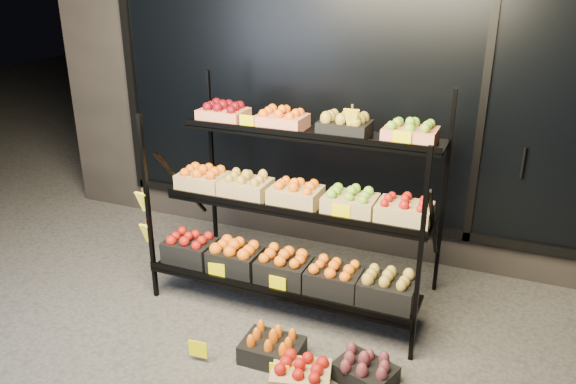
% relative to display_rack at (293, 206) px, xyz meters
% --- Properties ---
extents(ground, '(24.00, 24.00, 0.00)m').
position_rel_display_rack_xyz_m(ground, '(0.01, -0.60, -0.79)').
color(ground, '#514F4C').
rests_on(ground, ground).
extents(building, '(6.00, 2.08, 3.50)m').
position_rel_display_rack_xyz_m(building, '(0.01, 1.99, 0.96)').
color(building, '#2D2826').
rests_on(building, ground).
extents(display_rack, '(2.18, 1.02, 1.66)m').
position_rel_display_rack_xyz_m(display_rack, '(0.00, 0.00, 0.00)').
color(display_rack, black).
rests_on(display_rack, ground).
extents(tag_floor_a, '(0.13, 0.01, 0.12)m').
position_rel_display_rack_xyz_m(tag_floor_a, '(-0.27, -1.00, -0.73)').
color(tag_floor_a, '#EFE100').
rests_on(tag_floor_a, ground).
extents(tag_floor_b, '(0.13, 0.01, 0.12)m').
position_rel_display_rack_xyz_m(tag_floor_b, '(0.32, -1.00, -0.73)').
color(tag_floor_b, '#EFE100').
rests_on(tag_floor_b, ground).
extents(floor_crate_midleft, '(0.40, 0.30, 0.20)m').
position_rel_display_rack_xyz_m(floor_crate_midleft, '(0.17, -0.78, -0.69)').
color(floor_crate_midleft, black).
rests_on(floor_crate_midleft, ground).
extents(floor_crate_midright, '(0.43, 0.36, 0.19)m').
position_rel_display_rack_xyz_m(floor_crate_midright, '(0.45, -0.95, -0.70)').
color(floor_crate_midright, tan).
rests_on(floor_crate_midright, ground).
extents(floor_crate_right, '(0.43, 0.37, 0.19)m').
position_rel_display_rack_xyz_m(floor_crate_right, '(0.81, -0.75, -0.70)').
color(floor_crate_right, black).
rests_on(floor_crate_right, ground).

